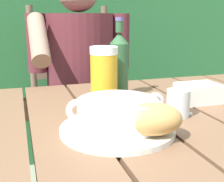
{
  "coord_description": "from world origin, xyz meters",
  "views": [
    {
      "loc": [
        -0.24,
        -0.72,
        0.98
      ],
      "look_at": [
        -0.02,
        -0.01,
        0.8
      ],
      "focal_mm": 47.71,
      "sensor_mm": 36.0,
      "label": 1
    }
  ],
  "objects_px": {
    "person_eating": "(81,76)",
    "beer_glass": "(104,76)",
    "soup_bowl": "(117,112)",
    "butter_tub": "(198,93)",
    "serving_plate": "(117,129)",
    "water_glass_small": "(178,103)",
    "chair_near_diner": "(75,107)",
    "table_knife": "(154,113)",
    "beer_bottle": "(119,64)",
    "bread_roll": "(153,119)"
  },
  "relations": [
    {
      "from": "serving_plate",
      "to": "butter_tub",
      "type": "xyz_separation_m",
      "value": [
        0.31,
        0.15,
        0.02
      ]
    },
    {
      "from": "chair_near_diner",
      "to": "water_glass_small",
      "type": "relative_size",
      "value": 14.63
    },
    {
      "from": "water_glass_small",
      "to": "table_knife",
      "type": "height_order",
      "value": "water_glass_small"
    },
    {
      "from": "chair_near_diner",
      "to": "serving_plate",
      "type": "xyz_separation_m",
      "value": [
        -0.08,
        -0.95,
        0.24
      ]
    },
    {
      "from": "person_eating",
      "to": "beer_bottle",
      "type": "bearing_deg",
      "value": -86.43
    },
    {
      "from": "beer_glass",
      "to": "soup_bowl",
      "type": "bearing_deg",
      "value": -98.07
    },
    {
      "from": "serving_plate",
      "to": "water_glass_small",
      "type": "bearing_deg",
      "value": 16.5
    },
    {
      "from": "person_eating",
      "to": "beer_bottle",
      "type": "height_order",
      "value": "person_eating"
    },
    {
      "from": "water_glass_small",
      "to": "person_eating",
      "type": "bearing_deg",
      "value": 99.18
    },
    {
      "from": "beer_bottle",
      "to": "butter_tub",
      "type": "relative_size",
      "value": 2.04
    },
    {
      "from": "person_eating",
      "to": "soup_bowl",
      "type": "bearing_deg",
      "value": -95.55
    },
    {
      "from": "beer_bottle",
      "to": "table_knife",
      "type": "xyz_separation_m",
      "value": [
        0.03,
        -0.2,
        -0.1
      ]
    },
    {
      "from": "beer_bottle",
      "to": "water_glass_small",
      "type": "relative_size",
      "value": 3.57
    },
    {
      "from": "person_eating",
      "to": "beer_glass",
      "type": "xyz_separation_m",
      "value": [
        -0.04,
        -0.54,
        0.1
      ]
    },
    {
      "from": "beer_bottle",
      "to": "butter_tub",
      "type": "height_order",
      "value": "beer_bottle"
    },
    {
      "from": "bread_roll",
      "to": "beer_glass",
      "type": "height_order",
      "value": "beer_glass"
    },
    {
      "from": "chair_near_diner",
      "to": "beer_glass",
      "type": "distance_m",
      "value": 0.8
    },
    {
      "from": "chair_near_diner",
      "to": "person_eating",
      "type": "relative_size",
      "value": 0.86
    },
    {
      "from": "bread_roll",
      "to": "chair_near_diner",
      "type": "bearing_deg",
      "value": 88.88
    },
    {
      "from": "bread_roll",
      "to": "beer_glass",
      "type": "xyz_separation_m",
      "value": [
        -0.03,
        0.28,
        0.04
      ]
    },
    {
      "from": "person_eating",
      "to": "serving_plate",
      "type": "height_order",
      "value": "person_eating"
    },
    {
      "from": "serving_plate",
      "to": "water_glass_small",
      "type": "xyz_separation_m",
      "value": [
        0.19,
        0.06,
        0.03
      ]
    },
    {
      "from": "beer_bottle",
      "to": "butter_tub",
      "type": "xyz_separation_m",
      "value": [
        0.21,
        -0.13,
        -0.08
      ]
    },
    {
      "from": "table_knife",
      "to": "bread_roll",
      "type": "bearing_deg",
      "value": -117.12
    },
    {
      "from": "beer_glass",
      "to": "butter_tub",
      "type": "relative_size",
      "value": 1.38
    },
    {
      "from": "beer_glass",
      "to": "table_knife",
      "type": "distance_m",
      "value": 0.19
    },
    {
      "from": "serving_plate",
      "to": "bread_roll",
      "type": "xyz_separation_m",
      "value": [
        0.06,
        -0.07,
        0.04
      ]
    },
    {
      "from": "soup_bowl",
      "to": "butter_tub",
      "type": "xyz_separation_m",
      "value": [
        0.31,
        0.15,
        -0.02
      ]
    },
    {
      "from": "beer_glass",
      "to": "table_knife",
      "type": "relative_size",
      "value": 1.08
    },
    {
      "from": "butter_tub",
      "to": "beer_bottle",
      "type": "bearing_deg",
      "value": 147.52
    },
    {
      "from": "chair_near_diner",
      "to": "serving_plate",
      "type": "relative_size",
      "value": 3.96
    },
    {
      "from": "chair_near_diner",
      "to": "butter_tub",
      "type": "height_order",
      "value": "chair_near_diner"
    },
    {
      "from": "bread_roll",
      "to": "table_knife",
      "type": "xyz_separation_m",
      "value": [
        0.08,
        0.15,
        -0.04
      ]
    },
    {
      "from": "chair_near_diner",
      "to": "water_glass_small",
      "type": "xyz_separation_m",
      "value": [
        0.11,
        -0.9,
        0.27
      ]
    },
    {
      "from": "soup_bowl",
      "to": "water_glass_small",
      "type": "xyz_separation_m",
      "value": [
        0.19,
        0.06,
        -0.01
      ]
    },
    {
      "from": "soup_bowl",
      "to": "serving_plate",
      "type": "bearing_deg",
      "value": 90.0
    },
    {
      "from": "serving_plate",
      "to": "water_glass_small",
      "type": "height_order",
      "value": "water_glass_small"
    },
    {
      "from": "chair_near_diner",
      "to": "beer_glass",
      "type": "xyz_separation_m",
      "value": [
        -0.05,
        -0.74,
        0.32
      ]
    },
    {
      "from": "butter_tub",
      "to": "chair_near_diner",
      "type": "bearing_deg",
      "value": 106.52
    },
    {
      "from": "chair_near_diner",
      "to": "beer_bottle",
      "type": "relative_size",
      "value": 4.1
    },
    {
      "from": "beer_glass",
      "to": "water_glass_small",
      "type": "bearing_deg",
      "value": -46.06
    },
    {
      "from": "water_glass_small",
      "to": "soup_bowl",
      "type": "bearing_deg",
      "value": -163.5
    },
    {
      "from": "water_glass_small",
      "to": "butter_tub",
      "type": "xyz_separation_m",
      "value": [
        0.13,
        0.1,
        -0.01
      ]
    },
    {
      "from": "person_eating",
      "to": "serving_plate",
      "type": "xyz_separation_m",
      "value": [
        -0.07,
        -0.75,
        0.02
      ]
    },
    {
      "from": "chair_near_diner",
      "to": "beer_glass",
      "type": "height_order",
      "value": "chair_near_diner"
    },
    {
      "from": "soup_bowl",
      "to": "person_eating",
      "type": "bearing_deg",
      "value": 84.45
    },
    {
      "from": "soup_bowl",
      "to": "table_knife",
      "type": "xyz_separation_m",
      "value": [
        0.13,
        0.09,
        -0.04
      ]
    },
    {
      "from": "soup_bowl",
      "to": "butter_tub",
      "type": "height_order",
      "value": "soup_bowl"
    },
    {
      "from": "butter_tub",
      "to": "table_knife",
      "type": "height_order",
      "value": "butter_tub"
    },
    {
      "from": "person_eating",
      "to": "beer_glass",
      "type": "height_order",
      "value": "person_eating"
    }
  ]
}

